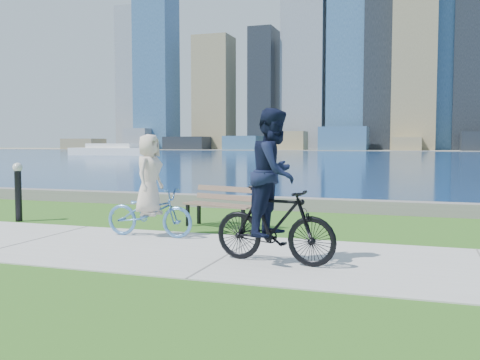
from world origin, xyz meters
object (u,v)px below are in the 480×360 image
Objects in this scene: park_bench at (222,203)px; bollard_lamp at (18,188)px; cyclist_woman at (149,199)px; cyclist_man at (274,199)px.

bollard_lamp reaches higher than park_bench.
cyclist_man reaches higher than cyclist_woman.
cyclist_woman is at bearing -13.15° from bollard_lamp.
park_bench is 0.77× the size of cyclist_man.
cyclist_woman is at bearing -103.11° from park_bench.
cyclist_man reaches higher than park_bench.
cyclist_man is at bearing -19.21° from bollard_lamp.
bollard_lamp is at bearing 79.10° from cyclist_man.
bollard_lamp is (-4.96, -0.70, 0.25)m from park_bench.
park_bench is at bearing -31.25° from cyclist_woman.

